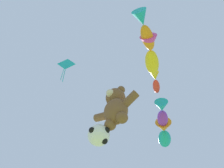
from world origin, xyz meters
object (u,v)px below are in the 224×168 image
Objects in this scene: fish_kite_goldfin at (151,53)px; fish_kite_teal at (164,133)px; fish_kite_crimson at (156,81)px; teddy_bear_kite at (116,107)px; soccer_ball_kite at (99,135)px; fish_kite_violet at (162,113)px; diamond_kite at (66,66)px; fish_kite_tangerine at (144,28)px.

fish_kite_goldfin is 6.39m from fish_kite_teal.
teddy_bear_kite is at bearing -115.00° from fish_kite_crimson.
teddy_bear_kite is 1.55m from soccer_ball_kite.
fish_kite_crimson is at bearing -66.31° from fish_kite_violet.
fish_kite_crimson is at bearing 113.55° from fish_kite_goldfin.
soccer_ball_kite is 5.33m from diamond_kite.
fish_kite_goldfin is (2.15, 0.43, 3.54)m from teddy_bear_kite.
diamond_kite is (-2.06, -1.88, 3.57)m from teddy_bear_kite.
teddy_bear_kite is 7.35m from fish_kite_teal.
fish_kite_tangerine is at bearing -66.03° from fish_kite_teal.
fish_kite_tangerine is 7.92m from fish_kite_teal.
fish_kite_violet is at bearing -62.81° from fish_kite_teal.
fish_kite_violet reaches higher than teddy_bear_kite.
fish_kite_teal is (-1.73, 3.64, -0.43)m from fish_kite_crimson.
diamond_kite is at bearing -126.15° from fish_kite_crimson.
fish_kite_goldfin is 2.48m from fish_kite_crimson.
soccer_ball_kite is 0.48× the size of fish_kite_violet.
fish_kite_teal is (-0.90, 1.74, 0.17)m from fish_kite_violet.
teddy_bear_kite is 4.51m from fish_kite_tangerine.
diamond_kite is (-3.27, -4.48, -0.73)m from fish_kite_crimson.
fish_kite_crimson is at bearing -64.61° from fish_kite_teal.
fish_kite_tangerine reaches higher than soccer_ball_kite.
fish_kite_violet is (1.24, 4.55, 4.99)m from soccer_ball_kite.
fish_kite_teal is at bearing 113.97° from fish_kite_tangerine.
soccer_ball_kite is at bearing 165.31° from fish_kite_tangerine.
diamond_kite is (-2.44, -6.37, -0.13)m from fish_kite_violet.
fish_kite_teal is at bearing 117.19° from fish_kite_violet.
fish_kite_crimson is 0.74× the size of fish_kite_violet.
fish_kite_crimson reaches higher than soccer_ball_kite.
fish_kite_teal is at bearing 86.85° from soccer_ball_kite.
soccer_ball_kite is 0.41× the size of fish_kite_teal.
teddy_bear_kite is at bearing -94.84° from fish_kite_violet.
fish_kite_tangerine reaches higher than teddy_bear_kite.
diamond_kite is (-1.20, -1.82, 4.86)m from soccer_ball_kite.
teddy_bear_kite is 2.42× the size of soccer_ball_kite.
fish_kite_crimson is 0.62× the size of diamond_kite.
teddy_bear_kite is at bearing 42.36° from diamond_kite.
diamond_kite is at bearing -110.96° from fish_kite_violet.
fish_kite_teal is (0.35, 6.29, 5.16)m from soccer_ball_kite.
fish_kite_tangerine is 1.53m from fish_kite_goldfin.
fish_kite_crimson is 4.05m from fish_kite_teal.
fish_kite_teal is (-3.21, 7.23, 0.39)m from fish_kite_tangerine.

